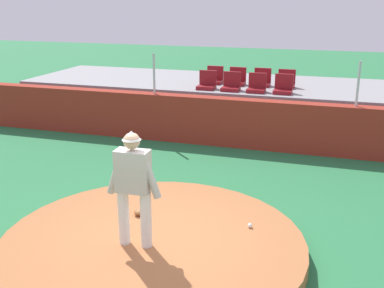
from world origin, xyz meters
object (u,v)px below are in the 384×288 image
stadium_chair_4 (214,78)px  stadium_chair_5 (237,79)px  stadium_chair_2 (257,86)px  fielding_glove (142,211)px  baseball (250,225)px  stadium_chair_7 (286,82)px  stadium_chair_1 (231,85)px  stadium_chair_3 (283,87)px  pitcher (133,181)px  stadium_chair_6 (262,80)px  stadium_chair_0 (207,83)px

stadium_chair_4 → stadium_chair_5: 0.70m
stadium_chair_2 → fielding_glove: bearing=81.9°
baseball → stadium_chair_7: (-0.29, 6.77, 1.13)m
stadium_chair_1 → stadium_chair_2: 0.70m
fielding_glove → stadium_chair_4: (-0.58, 6.88, 1.11)m
stadium_chair_3 → stadium_chair_7: same height
pitcher → stadium_chair_6: (0.53, 7.83, 0.16)m
stadium_chair_6 → pitcher: bearing=86.2°
stadium_chair_0 → stadium_chair_5: same height
stadium_chair_5 → baseball: bearing=104.1°
pitcher → stadium_chair_2: (0.54, 6.90, 0.16)m
stadium_chair_0 → stadium_chair_6: bearing=-146.9°
stadium_chair_6 → stadium_chair_2: bearing=90.7°
stadium_chair_3 → stadium_chair_0: bearing=0.2°
stadium_chair_0 → stadium_chair_5: bearing=-127.6°
pitcher → stadium_chair_0: 6.98m
baseball → fielding_glove: fielding_glove is taller
stadium_chair_0 → stadium_chair_1: size_ratio=1.00×
stadium_chair_3 → stadium_chair_5: (-1.44, 0.86, 0.00)m
stadium_chair_3 → stadium_chair_6: (-0.72, 0.90, 0.00)m
stadium_chair_5 → stadium_chair_4: bearing=-3.4°
pitcher → stadium_chair_4: 7.89m
pitcher → fielding_glove: bearing=106.2°
stadium_chair_1 → stadium_chair_7: same height
stadium_chair_0 → stadium_chair_3: size_ratio=1.00×
pitcher → stadium_chair_4: size_ratio=3.47×
fielding_glove → stadium_chair_5: bearing=17.8°
stadium_chair_1 → stadium_chair_3: (1.41, 0.03, 0.00)m
pitcher → stadium_chair_1: pitcher is taller
stadium_chair_4 → stadium_chair_6: bearing=179.9°
stadium_chair_2 → stadium_chair_1: bearing=-0.3°
stadium_chair_1 → stadium_chair_5: (-0.03, 0.89, 0.00)m
stadium_chair_0 → stadium_chair_6: 1.66m
stadium_chair_6 → stadium_chair_7: 0.70m
baseball → stadium_chair_5: bearing=104.1°
stadium_chair_1 → stadium_chair_7: 1.65m
stadium_chair_0 → stadium_chair_7: size_ratio=1.00×
stadium_chair_5 → stadium_chair_3: bearing=149.1°
stadium_chair_2 → stadium_chair_4: bearing=-33.2°
stadium_chair_2 → stadium_chair_7: size_ratio=1.00×
stadium_chair_6 → stadium_chair_7: same height
stadium_chair_1 → stadium_chair_6: bearing=-126.7°
stadium_chair_2 → stadium_chair_6: size_ratio=1.00×
stadium_chair_4 → stadium_chair_5: (0.69, -0.04, 0.00)m
fielding_glove → stadium_chair_0: bearing=24.1°
stadium_chair_5 → stadium_chair_6: size_ratio=1.00×
stadium_chair_6 → fielding_glove: bearing=83.0°
baseball → fielding_glove: (-1.82, -0.06, 0.02)m
stadium_chair_3 → stadium_chair_4: same height
pitcher → stadium_chair_2: 6.92m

